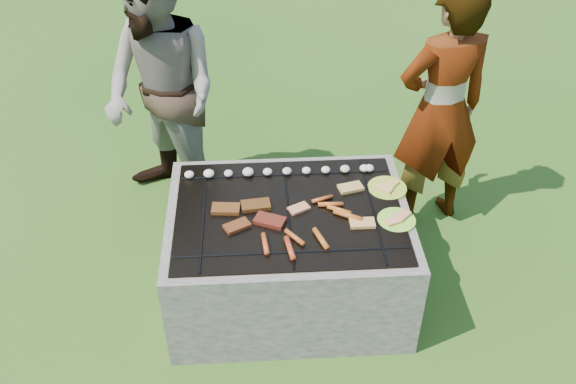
% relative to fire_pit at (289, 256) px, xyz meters
% --- Properties ---
extents(lawn, '(60.00, 60.00, 0.00)m').
position_rel_fire_pit_xyz_m(lawn, '(0.00, 0.00, -0.28)').
color(lawn, '#234B12').
rests_on(lawn, ground).
extents(fire_pit, '(1.30, 1.00, 0.62)m').
position_rel_fire_pit_xyz_m(fire_pit, '(0.00, 0.00, 0.00)').
color(fire_pit, gray).
rests_on(fire_pit, ground).
extents(mushrooms, '(1.08, 0.06, 0.04)m').
position_rel_fire_pit_xyz_m(mushrooms, '(-0.03, 0.33, 0.35)').
color(mushrooms, '#F4E5CF').
rests_on(mushrooms, fire_pit).
extents(pork_slabs, '(0.40, 0.28, 0.02)m').
position_rel_fire_pit_xyz_m(pork_slabs, '(-0.21, -0.03, 0.34)').
color(pork_slabs, '#96561B').
rests_on(pork_slabs, fire_pit).
extents(sausages, '(0.54, 0.49, 0.03)m').
position_rel_fire_pit_xyz_m(sausages, '(0.12, -0.15, 0.34)').
color(sausages, '#BC5B1E').
rests_on(sausages, fire_pit).
extents(bread_on_grate, '(0.45, 0.39, 0.02)m').
position_rel_fire_pit_xyz_m(bread_on_grate, '(0.29, 0.02, 0.34)').
color(bread_on_grate, tan).
rests_on(bread_on_grate, fire_pit).
extents(plate_far, '(0.26, 0.26, 0.03)m').
position_rel_fire_pit_xyz_m(plate_far, '(0.56, 0.17, 0.33)').
color(plate_far, yellow).
rests_on(plate_far, fire_pit).
extents(plate_near, '(0.24, 0.24, 0.03)m').
position_rel_fire_pit_xyz_m(plate_near, '(0.56, -0.10, 0.33)').
color(plate_near, '#D8FF3C').
rests_on(plate_near, fire_pit).
extents(cook, '(0.66, 0.51, 1.61)m').
position_rel_fire_pit_xyz_m(cook, '(0.96, 0.65, 0.52)').
color(cook, gray).
rests_on(cook, ground).
extents(bystander, '(1.03, 1.04, 1.69)m').
position_rel_fire_pit_xyz_m(bystander, '(-0.72, 0.86, 0.56)').
color(bystander, '#A89A8C').
rests_on(bystander, ground).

